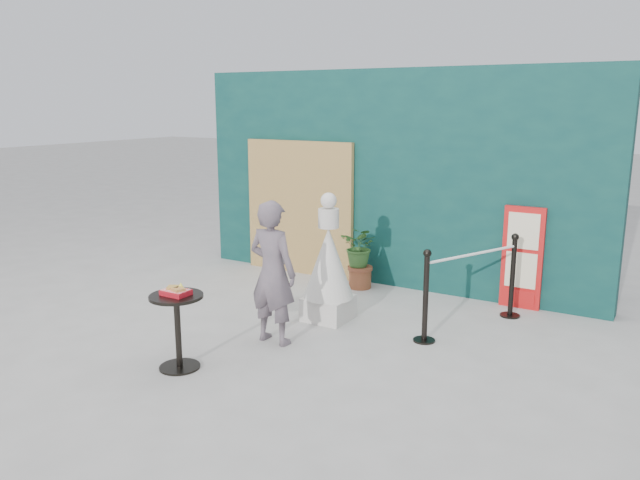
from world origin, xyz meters
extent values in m
plane|color=#ADAAA5|center=(0.00, 0.00, 0.00)|extent=(60.00, 60.00, 0.00)
cube|color=#0B3232|center=(0.00, 3.15, 1.50)|extent=(6.00, 0.30, 3.00)
cube|color=tan|center=(-1.40, 2.94, 1.00)|extent=(1.80, 0.08, 2.00)
imported|color=#685961|center=(-0.12, 0.41, 0.78)|extent=(0.59, 0.40, 1.56)
cube|color=red|center=(1.90, 2.96, 0.65)|extent=(0.50, 0.06, 1.30)
cube|color=beige|center=(1.90, 2.92, 1.00)|extent=(0.38, 0.02, 0.45)
cube|color=beige|center=(1.90, 2.92, 0.50)|extent=(0.38, 0.02, 0.45)
cube|color=red|center=(1.90, 2.92, 0.15)|extent=(0.38, 0.02, 0.18)
cube|color=silver|center=(0.03, 1.34, 0.14)|extent=(0.52, 0.52, 0.28)
cone|color=silver|center=(0.03, 1.34, 0.70)|extent=(0.60, 0.60, 0.84)
cylinder|color=silver|center=(0.03, 1.34, 1.24)|extent=(0.24, 0.24, 0.22)
sphere|color=silver|center=(0.03, 1.34, 1.44)|extent=(0.19, 0.19, 0.19)
cylinder|color=black|center=(-0.52, -0.62, 0.01)|extent=(0.40, 0.40, 0.02)
cylinder|color=black|center=(-0.52, -0.62, 0.36)|extent=(0.06, 0.06, 0.72)
cylinder|color=black|center=(-0.52, -0.62, 0.73)|extent=(0.52, 0.52, 0.03)
cube|color=red|center=(-0.52, -0.62, 0.78)|extent=(0.26, 0.19, 0.05)
cube|color=red|center=(-0.52, -0.62, 0.80)|extent=(0.24, 0.17, 0.00)
cube|color=gold|center=(-0.56, -0.61, 0.82)|extent=(0.15, 0.14, 0.02)
cube|color=tan|center=(-0.47, -0.64, 0.82)|extent=(0.13, 0.13, 0.02)
cone|color=#FBFF43|center=(-0.50, -0.57, 0.83)|extent=(0.06, 0.06, 0.06)
cylinder|color=brown|center=(-0.24, 2.69, 0.13)|extent=(0.31, 0.31, 0.26)
cylinder|color=brown|center=(-0.24, 2.69, 0.28)|extent=(0.35, 0.35, 0.04)
imported|color=#315C27|center=(-0.24, 2.69, 0.59)|extent=(0.52, 0.45, 0.58)
cylinder|color=black|center=(1.29, 1.26, 0.01)|extent=(0.24, 0.24, 0.02)
cylinder|color=black|center=(1.29, 1.26, 0.48)|extent=(0.06, 0.06, 0.96)
sphere|color=black|center=(1.29, 1.26, 0.99)|extent=(0.09, 0.09, 0.09)
cylinder|color=black|center=(1.89, 2.56, 0.01)|extent=(0.24, 0.24, 0.02)
cylinder|color=black|center=(1.89, 2.56, 0.48)|extent=(0.06, 0.06, 0.96)
sphere|color=black|center=(1.89, 2.56, 0.99)|extent=(0.09, 0.09, 0.09)
cylinder|color=white|center=(1.59, 1.91, 0.88)|extent=(0.63, 1.31, 0.03)
camera|label=1|loc=(3.59, -4.83, 2.56)|focal=35.00mm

